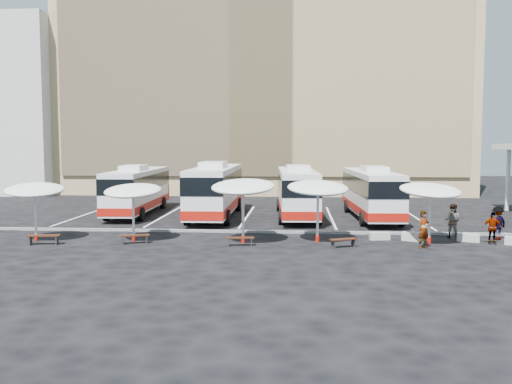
# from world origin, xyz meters

# --- Properties ---
(ground) EXTENTS (120.00, 120.00, 0.00)m
(ground) POSITION_xyz_m (0.00, 0.00, 0.00)
(ground) COLOR black
(ground) RESTS_ON ground
(sandstone_building) EXTENTS (42.00, 18.25, 29.60)m
(sandstone_building) POSITION_xyz_m (0.00, 31.87, 12.63)
(sandstone_building) COLOR tan
(sandstone_building) RESTS_ON ground
(apartment_block) EXTENTS (14.00, 14.00, 18.00)m
(apartment_block) POSITION_xyz_m (-28.00, 28.00, 9.00)
(apartment_block) COLOR beige
(apartment_block) RESTS_ON ground
(curb_divider) EXTENTS (34.00, 0.25, 0.15)m
(curb_divider) POSITION_xyz_m (0.00, 0.50, 0.07)
(curb_divider) COLOR black
(curb_divider) RESTS_ON ground
(bay_lines) EXTENTS (24.15, 12.00, 0.01)m
(bay_lines) POSITION_xyz_m (0.00, 8.00, 0.01)
(bay_lines) COLOR white
(bay_lines) RESTS_ON ground
(bus_0) EXTENTS (2.95, 11.65, 3.68)m
(bus_0) POSITION_xyz_m (-8.26, 8.76, 1.88)
(bus_0) COLOR silver
(bus_0) RESTS_ON ground
(bus_1) EXTENTS (3.05, 12.60, 3.99)m
(bus_1) POSITION_xyz_m (-2.22, 7.42, 2.04)
(bus_1) COLOR silver
(bus_1) RESTS_ON ground
(bus_2) EXTENTS (3.21, 11.91, 3.74)m
(bus_2) POSITION_xyz_m (3.58, 7.86, 1.91)
(bus_2) COLOR silver
(bus_2) RESTS_ON ground
(bus_3) EXTENTS (3.18, 11.81, 3.71)m
(bus_3) POSITION_xyz_m (8.76, 7.50, 1.90)
(bus_3) COLOR silver
(bus_3) RESTS_ON ground
(sunshade_0) EXTENTS (3.86, 3.89, 3.25)m
(sunshade_0) POSITION_xyz_m (-10.52, -3.08, 2.76)
(sunshade_0) COLOR silver
(sunshade_0) RESTS_ON ground
(sunshade_1) EXTENTS (3.32, 3.36, 3.20)m
(sunshade_1) POSITION_xyz_m (-5.21, -2.79, 2.72)
(sunshade_1) COLOR silver
(sunshade_1) RESTS_ON ground
(sunshade_2) EXTENTS (3.81, 3.85, 3.51)m
(sunshade_2) POSITION_xyz_m (0.75, -2.98, 2.98)
(sunshade_2) COLOR silver
(sunshade_2) RESTS_ON ground
(sunshade_3) EXTENTS (3.83, 3.87, 3.41)m
(sunshade_3) POSITION_xyz_m (4.70, -2.39, 2.90)
(sunshade_3) COLOR silver
(sunshade_3) RESTS_ON ground
(sunshade_4) EXTENTS (3.97, 4.00, 3.31)m
(sunshade_4) POSITION_xyz_m (10.52, -2.56, 2.81)
(sunshade_4) COLOR silver
(sunshade_4) RESTS_ON ground
(wood_bench_0) EXTENTS (1.72, 0.74, 0.51)m
(wood_bench_0) POSITION_xyz_m (-9.58, -4.22, 0.39)
(wood_bench_0) COLOR black
(wood_bench_0) RESTS_ON ground
(wood_bench_1) EXTENTS (1.56, 0.88, 0.46)m
(wood_bench_1) POSITION_xyz_m (-4.94, -3.55, 0.36)
(wood_bench_1) COLOR black
(wood_bench_1) RESTS_ON ground
(wood_bench_2) EXTENTS (1.50, 0.56, 0.45)m
(wood_bench_2) POSITION_xyz_m (0.67, -3.79, 0.34)
(wood_bench_2) COLOR black
(wood_bench_2) RESTS_ON ground
(wood_bench_3) EXTENTS (1.48, 0.96, 0.45)m
(wood_bench_3) POSITION_xyz_m (5.96, -3.84, 0.34)
(wood_bench_3) COLOR black
(wood_bench_3) RESTS_ON ground
(conc_bench_0) EXTENTS (1.14, 0.52, 0.41)m
(conc_bench_0) POSITION_xyz_m (8.12, -1.43, 0.21)
(conc_bench_0) COLOR #999993
(conc_bench_0) RESTS_ON ground
(conc_bench_1) EXTENTS (1.31, 0.89, 0.47)m
(conc_bench_1) POSITION_xyz_m (9.90, -1.72, 0.23)
(conc_bench_1) COLOR #999993
(conc_bench_1) RESTS_ON ground
(conc_bench_2) EXTENTS (1.22, 0.80, 0.43)m
(conc_bench_2) POSITION_xyz_m (12.80, -1.67, 0.22)
(conc_bench_2) COLOR #999993
(conc_bench_2) RESTS_ON ground
(passenger_0) EXTENTS (0.83, 0.77, 1.91)m
(passenger_0) POSITION_xyz_m (9.97, -3.79, 0.95)
(passenger_0) COLOR black
(passenger_0) RESTS_ON ground
(passenger_1) EXTENTS (1.17, 1.09, 1.91)m
(passenger_1) POSITION_xyz_m (12.26, -0.54, 0.96)
(passenger_1) COLOR black
(passenger_1) RESTS_ON ground
(passenger_2) EXTENTS (1.00, 0.41, 1.70)m
(passenger_2) POSITION_xyz_m (13.82, -2.27, 0.85)
(passenger_2) COLOR black
(passenger_2) RESTS_ON ground
(passenger_3) EXTENTS (1.38, 1.23, 1.85)m
(passenger_3) POSITION_xyz_m (14.51, -0.97, 0.93)
(passenger_3) COLOR black
(passenger_3) RESTS_ON ground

